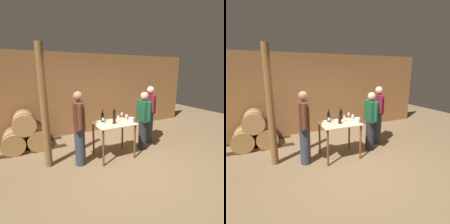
% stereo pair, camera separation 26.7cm
% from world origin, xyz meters
% --- Properties ---
extents(ground_plane, '(14.00, 14.00, 0.00)m').
position_xyz_m(ground_plane, '(0.00, 0.00, 0.00)').
color(ground_plane, brown).
extents(back_wall, '(8.40, 0.05, 2.70)m').
position_xyz_m(back_wall, '(0.00, 2.52, 1.35)').
color(back_wall, brown).
rests_on(back_wall, ground_plane).
extents(barrel_rack, '(1.99, 0.84, 1.07)m').
position_xyz_m(barrel_rack, '(-2.07, 1.95, 0.44)').
color(barrel_rack, '#4C331E').
rests_on(barrel_rack, ground_plane).
extents(tasting_table, '(0.97, 0.72, 0.90)m').
position_xyz_m(tasting_table, '(-0.12, 0.42, 0.72)').
color(tasting_table, beige).
rests_on(tasting_table, ground_plane).
extents(wooden_post, '(0.16, 0.16, 2.70)m').
position_xyz_m(wooden_post, '(-1.65, 0.71, 1.35)').
color(wooden_post, brown).
rests_on(wooden_post, ground_plane).
extents(wine_bottle_far_left, '(0.08, 0.08, 0.30)m').
position_xyz_m(wine_bottle_far_left, '(-0.32, 0.63, 1.02)').
color(wine_bottle_far_left, black).
rests_on(wine_bottle_far_left, tasting_table).
extents(wine_bottle_left, '(0.07, 0.07, 0.28)m').
position_xyz_m(wine_bottle_left, '(-0.14, 0.36, 1.00)').
color(wine_bottle_left, black).
rests_on(wine_bottle_left, tasting_table).
extents(wine_bottle_center, '(0.07, 0.07, 0.30)m').
position_xyz_m(wine_bottle_center, '(0.05, 0.71, 1.02)').
color(wine_bottle_center, black).
rests_on(wine_bottle_center, tasting_table).
extents(wine_glass_near_left, '(0.06, 0.06, 0.13)m').
position_xyz_m(wine_glass_near_left, '(-0.37, 0.51, 0.99)').
color(wine_glass_near_left, silver).
rests_on(wine_glass_near_left, tasting_table).
extents(wine_glass_near_center, '(0.06, 0.06, 0.13)m').
position_xyz_m(wine_glass_near_center, '(0.06, 0.52, 0.99)').
color(wine_glass_near_center, silver).
rests_on(wine_glass_near_center, tasting_table).
extents(wine_glass_near_right, '(0.07, 0.07, 0.16)m').
position_xyz_m(wine_glass_near_right, '(0.25, 0.43, 1.02)').
color(wine_glass_near_right, silver).
rests_on(wine_glass_near_right, tasting_table).
extents(wine_glass_far_side, '(0.06, 0.06, 0.15)m').
position_xyz_m(wine_glass_far_side, '(0.27, 0.71, 1.01)').
color(wine_glass_far_side, silver).
rests_on(wine_glass_far_side, tasting_table).
extents(ice_bucket, '(0.14, 0.14, 0.13)m').
position_xyz_m(ice_bucket, '(0.26, 0.23, 0.97)').
color(ice_bucket, white).
rests_on(ice_bucket, tasting_table).
extents(person_host, '(0.25, 0.59, 1.60)m').
position_xyz_m(person_host, '(0.82, 0.47, 0.84)').
color(person_host, '#232328').
rests_on(person_host, ground_plane).
extents(person_visitor_with_scarf, '(0.29, 0.58, 1.71)m').
position_xyz_m(person_visitor_with_scarf, '(-0.98, 0.44, 0.91)').
color(person_visitor_with_scarf, '#333847').
rests_on(person_visitor_with_scarf, ground_plane).
extents(person_visitor_bearded, '(0.34, 0.56, 1.70)m').
position_xyz_m(person_visitor_bearded, '(1.27, 0.79, 0.90)').
color(person_visitor_bearded, '#333847').
rests_on(person_visitor_bearded, ground_plane).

